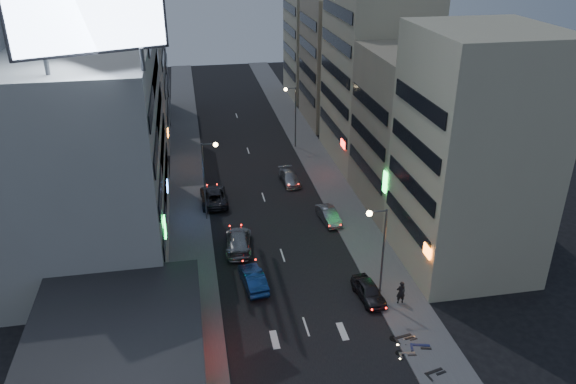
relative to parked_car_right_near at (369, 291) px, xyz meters
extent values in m
plane|color=black|center=(-5.57, -6.49, -0.71)|extent=(180.00, 180.00, 0.00)
cube|color=#4C4C4F|center=(-13.57, 23.51, -0.65)|extent=(4.00, 120.00, 0.12)
cube|color=#4C4C4F|center=(2.43, 23.51, -0.65)|extent=(4.00, 120.00, 0.12)
cube|color=#B3AC8C|center=(-19.57, -4.49, 1.09)|extent=(8.00, 12.00, 3.60)
cube|color=black|center=(-18.57, -4.49, 3.04)|extent=(11.00, 13.00, 0.25)
cube|color=black|center=(-14.47, -4.49, 2.39)|extent=(0.12, 4.00, 0.90)
cube|color=#FF1E14|center=(-14.39, -4.49, 2.39)|extent=(0.04, 3.70, 0.70)
cube|color=#A2A29E|center=(-22.57, 13.51, 8.29)|extent=(14.00, 24.00, 18.00)
cube|color=#B3AC8C|center=(9.43, 4.01, 9.29)|extent=(10.00, 11.00, 20.00)
cube|color=tan|center=(9.93, 15.51, 7.29)|extent=(11.00, 12.00, 16.00)
cube|color=#B3AC8C|center=(9.43, 28.51, 10.29)|extent=(10.00, 14.00, 22.00)
cube|color=#A2A29E|center=(-21.07, 38.51, 9.29)|extent=(11.00, 10.00, 20.00)
cube|color=gray|center=(-21.57, 51.51, 6.79)|extent=(12.00, 10.00, 15.00)
cube|color=tan|center=(9.93, 43.51, 8.29)|extent=(11.00, 12.00, 18.00)
cube|color=#B3AC8C|center=(10.43, 57.51, 11.29)|extent=(12.00, 12.00, 24.00)
cylinder|color=#595B60|center=(-21.57, 3.51, 18.04)|extent=(0.30, 0.30, 1.50)
cylinder|color=#595B60|center=(-15.57, 3.51, 18.04)|extent=(0.30, 0.30, 1.50)
cube|color=black|center=(-18.57, 3.51, 20.99)|extent=(9.52, 3.75, 5.00)
cube|color=#B1C7EC|center=(-18.49, 3.30, 20.99)|extent=(9.04, 3.34, 4.60)
cylinder|color=#595B60|center=(0.73, -0.49, 3.41)|extent=(0.16, 0.16, 8.00)
cylinder|color=#595B60|center=(0.03, -0.49, 7.31)|extent=(1.40, 0.10, 0.10)
sphere|color=#FFD88C|center=(-0.57, -0.49, 7.21)|extent=(0.44, 0.44, 0.44)
cylinder|color=#595B60|center=(-11.87, 15.51, 3.41)|extent=(0.16, 0.16, 8.00)
cylinder|color=#595B60|center=(-11.17, 15.51, 7.31)|extent=(1.40, 0.10, 0.10)
sphere|color=#FFD88C|center=(-10.57, 15.51, 7.21)|extent=(0.44, 0.44, 0.44)
cylinder|color=#595B60|center=(0.73, 33.51, 3.41)|extent=(0.16, 0.16, 8.00)
cylinder|color=#595B60|center=(0.03, 33.51, 7.31)|extent=(1.40, 0.10, 0.10)
sphere|color=#FFD88C|center=(-0.57, 33.51, 7.21)|extent=(0.44, 0.44, 0.44)
imported|color=#29282D|center=(0.00, 0.00, 0.00)|extent=(2.10, 4.34, 1.43)
imported|color=gray|center=(0.03, 12.90, -0.03)|extent=(1.91, 4.29, 1.37)
imported|color=#25252A|center=(-10.91, 19.11, 0.08)|extent=(2.74, 5.78, 1.59)
imported|color=#97989F|center=(-2.09, 22.59, -0.05)|extent=(2.21, 4.68, 1.32)
imported|color=navy|center=(-8.75, 3.28, 0.04)|extent=(2.15, 4.73, 1.50)
imported|color=gray|center=(-9.29, 9.36, 0.10)|extent=(2.87, 5.85, 1.64)
imported|color=black|center=(2.19, -1.15, 0.38)|extent=(0.72, 0.47, 1.95)
camera|label=1|loc=(-12.86, -34.63, 26.14)|focal=35.00mm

